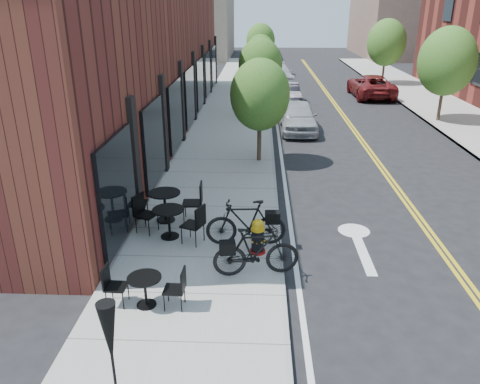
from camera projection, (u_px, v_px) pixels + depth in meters
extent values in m
plane|color=black|center=(286.00, 300.00, 9.67)|extent=(120.00, 120.00, 0.00)
cube|color=#9E9B93|center=(225.00, 153.00, 18.99)|extent=(4.00, 70.00, 0.12)
cube|color=#4E1C19|center=(133.00, 55.00, 21.58)|extent=(5.00, 28.00, 7.00)
cube|color=#726656|center=(195.00, 10.00, 52.58)|extent=(8.00, 14.00, 10.00)
cube|color=brown|center=(407.00, 1.00, 53.13)|extent=(10.00, 16.00, 12.00)
cylinder|color=#382B1E|center=(259.00, 140.00, 17.69)|extent=(0.16, 0.16, 1.61)
ellipsoid|color=#1E561B|center=(260.00, 95.00, 17.06)|extent=(2.20, 2.20, 2.64)
cylinder|color=#382B1E|center=(260.00, 99.00, 25.09)|extent=(0.16, 0.16, 1.68)
ellipsoid|color=#1E561B|center=(260.00, 65.00, 24.43)|extent=(2.30, 2.30, 2.76)
cylinder|color=#382B1E|center=(260.00, 78.00, 32.52)|extent=(0.16, 0.16, 1.57)
ellipsoid|color=#1E561B|center=(260.00, 54.00, 31.91)|extent=(2.10, 2.10, 2.52)
cylinder|color=#382B1E|center=(260.00, 63.00, 39.90)|extent=(0.16, 0.16, 1.71)
ellipsoid|color=#1E561B|center=(261.00, 41.00, 39.22)|extent=(2.40, 2.40, 2.88)
cylinder|color=#382B1E|center=(440.00, 102.00, 23.78)|extent=(0.16, 0.16, 1.82)
ellipsoid|color=#1E561B|center=(447.00, 61.00, 23.02)|extent=(2.80, 2.80, 3.36)
cylinder|color=#382B1E|center=(383.00, 71.00, 34.89)|extent=(0.16, 0.16, 1.82)
ellipsoid|color=#1E561B|center=(386.00, 42.00, 34.13)|extent=(2.80, 2.80, 3.36)
cylinder|color=maroon|center=(257.00, 251.00, 11.30)|extent=(0.43, 0.43, 0.06)
cylinder|color=black|center=(258.00, 240.00, 11.19)|extent=(0.33, 0.33, 0.58)
cylinder|color=gold|center=(258.00, 229.00, 11.08)|extent=(0.37, 0.37, 0.04)
cylinder|color=gold|center=(258.00, 226.00, 11.05)|extent=(0.32, 0.32, 0.14)
ellipsoid|color=gold|center=(258.00, 223.00, 11.02)|extent=(0.31, 0.31, 0.17)
cylinder|color=gold|center=(258.00, 220.00, 10.99)|extent=(0.05, 0.05, 0.06)
imported|color=black|center=(246.00, 223.00, 11.46)|extent=(2.01, 0.69, 1.19)
imported|color=black|center=(256.00, 251.00, 10.18)|extent=(1.97, 0.84, 1.14)
cylinder|color=black|center=(147.00, 305.00, 9.32)|extent=(0.41, 0.41, 0.03)
cylinder|color=black|center=(145.00, 292.00, 9.20)|extent=(0.06, 0.06, 0.62)
cylinder|color=black|center=(144.00, 278.00, 9.09)|extent=(0.70, 0.70, 0.03)
cylinder|color=black|center=(170.00, 236.00, 12.05)|extent=(0.62, 0.62, 0.03)
cylinder|color=black|center=(169.00, 223.00, 11.91)|extent=(0.08, 0.08, 0.75)
cylinder|color=black|center=(168.00, 210.00, 11.77)|extent=(1.07, 1.07, 0.03)
cylinder|color=black|center=(166.00, 220.00, 12.96)|extent=(0.53, 0.53, 0.03)
cylinder|color=black|center=(165.00, 207.00, 12.81)|extent=(0.07, 0.07, 0.80)
cylinder|color=black|center=(164.00, 193.00, 12.66)|extent=(0.92, 0.92, 0.03)
cylinder|color=black|center=(114.00, 373.00, 6.17)|extent=(0.04, 0.04, 2.08)
cone|color=black|center=(109.00, 334.00, 5.93)|extent=(0.25, 0.25, 0.92)
imported|color=#A1A4A9|center=(298.00, 117.00, 22.23)|extent=(1.70, 4.16, 1.41)
imported|color=black|center=(287.00, 93.00, 28.53)|extent=(1.61, 4.00, 1.29)
imported|color=#B6B6BB|center=(278.00, 74.00, 36.02)|extent=(2.42, 4.95, 1.38)
imported|color=maroon|center=(371.00, 86.00, 30.43)|extent=(2.46, 5.23, 1.45)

